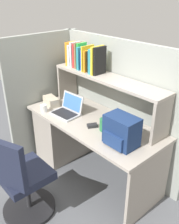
# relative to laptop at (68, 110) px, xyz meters

# --- Properties ---
(ground_plane) EXTENTS (8.00, 8.00, 0.00)m
(ground_plane) POSITION_rel_laptop_xyz_m (0.31, 0.10, -0.78)
(ground_plane) COLOR #595B60
(desk) EXTENTS (1.60, 0.70, 0.73)m
(desk) POSITION_rel_laptop_xyz_m (-0.08, 0.10, -0.38)
(desk) COLOR #AAA093
(desk) RESTS_ON ground_plane
(cubicle_partition_rear) EXTENTS (1.84, 0.05, 1.55)m
(cubicle_partition_rear) POSITION_rel_laptop_xyz_m (0.31, 0.48, -0.01)
(cubicle_partition_rear) COLOR #939991
(cubicle_partition_rear) RESTS_ON ground_plane
(cubicle_partition_left) EXTENTS (0.05, 1.06, 1.55)m
(cubicle_partition_left) POSITION_rel_laptop_xyz_m (-0.54, 0.05, -0.01)
(cubicle_partition_left) COLOR #939991
(cubicle_partition_left) RESTS_ON ground_plane
(overhead_hutch) EXTENTS (1.44, 0.28, 0.45)m
(overhead_hutch) POSITION_rel_laptop_xyz_m (0.31, 0.30, 0.30)
(overhead_hutch) COLOR gray
(overhead_hutch) RESTS_ON desk
(reference_books_on_shelf) EXTENTS (0.52, 0.19, 0.30)m
(reference_books_on_shelf) POSITION_rel_laptop_xyz_m (-0.04, 0.30, 0.53)
(reference_books_on_shelf) COLOR orange
(reference_books_on_shelf) RESTS_ON overhead_hutch
(laptop) EXTENTS (0.33, 0.28, 0.22)m
(laptop) POSITION_rel_laptop_xyz_m (0.00, 0.00, 0.00)
(laptop) COLOR #B7BABF
(laptop) RESTS_ON desk
(backpack) EXTENTS (0.30, 0.22, 0.28)m
(backpack) POSITION_rel_laptop_xyz_m (0.81, -0.02, 0.09)
(backpack) COLOR navy
(backpack) RESTS_ON desk
(computer_mouse) EXTENTS (0.10, 0.12, 0.03)m
(computer_mouse) POSITION_rel_laptop_xyz_m (0.41, 0.00, -0.03)
(computer_mouse) COLOR #262628
(computer_mouse) RESTS_ON desk
(paper_cup) EXTENTS (0.08, 0.08, 0.09)m
(paper_cup) POSITION_rel_laptop_xyz_m (-0.23, -0.18, -0.01)
(paper_cup) COLOR white
(paper_cup) RESTS_ON desk
(tissue_box) EXTENTS (0.24, 0.15, 0.10)m
(tissue_box) POSITION_rel_laptop_xyz_m (-0.33, -0.01, -0.00)
(tissue_box) COLOR #BFB299
(tissue_box) RESTS_ON desk
(snack_canister) EXTENTS (0.10, 0.10, 0.13)m
(snack_canister) POSITION_rel_laptop_xyz_m (0.53, 0.05, 0.01)
(snack_canister) COLOR #26723F
(snack_canister) RESTS_ON desk
(office_chair) EXTENTS (0.53, 0.55, 0.93)m
(office_chair) POSITION_rel_laptop_xyz_m (0.30, -0.79, -0.39)
(office_chair) COLOR black
(office_chair) RESTS_ON ground_plane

